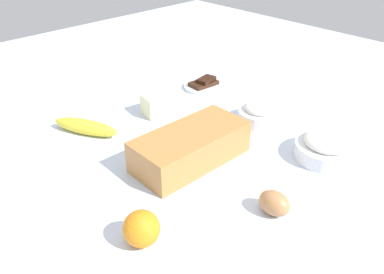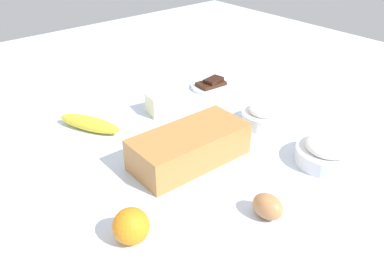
{
  "view_description": "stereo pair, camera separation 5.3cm",
  "coord_description": "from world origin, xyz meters",
  "px_view_note": "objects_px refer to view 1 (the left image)",
  "views": [
    {
      "loc": [
        -0.58,
        -0.6,
        0.54
      ],
      "look_at": [
        0.0,
        0.0,
        0.04
      ],
      "focal_mm": 37.19,
      "sensor_mm": 36.0,
      "label": 1
    },
    {
      "loc": [
        -0.54,
        -0.63,
        0.54
      ],
      "look_at": [
        0.0,
        0.0,
        0.04
      ],
      "focal_mm": 37.19,
      "sensor_mm": 36.0,
      "label": 2
    }
  ],
  "objects_px": {
    "loaf_pan": "(191,146)",
    "flour_bowl": "(326,147)",
    "banana": "(86,127)",
    "butter_block": "(159,104)",
    "chocolate_plate": "(204,85)",
    "egg_near_butter": "(274,203)",
    "orange_fruit": "(141,229)",
    "sugar_bowl": "(260,113)"
  },
  "relations": [
    {
      "from": "loaf_pan",
      "to": "flour_bowl",
      "type": "relative_size",
      "value": 1.89
    },
    {
      "from": "banana",
      "to": "butter_block",
      "type": "distance_m",
      "value": 0.22
    },
    {
      "from": "chocolate_plate",
      "to": "egg_near_butter",
      "type": "bearing_deg",
      "value": -122.49
    },
    {
      "from": "flour_bowl",
      "to": "orange_fruit",
      "type": "relative_size",
      "value": 2.18
    },
    {
      "from": "sugar_bowl",
      "to": "banana",
      "type": "bearing_deg",
      "value": 143.64
    },
    {
      "from": "loaf_pan",
      "to": "butter_block",
      "type": "relative_size",
      "value": 3.14
    },
    {
      "from": "flour_bowl",
      "to": "chocolate_plate",
      "type": "xyz_separation_m",
      "value": [
        0.08,
        0.49,
        -0.02
      ]
    },
    {
      "from": "flour_bowl",
      "to": "butter_block",
      "type": "distance_m",
      "value": 0.48
    },
    {
      "from": "sugar_bowl",
      "to": "butter_block",
      "type": "relative_size",
      "value": 1.39
    },
    {
      "from": "flour_bowl",
      "to": "orange_fruit",
      "type": "height_order",
      "value": "orange_fruit"
    },
    {
      "from": "butter_block",
      "to": "chocolate_plate",
      "type": "height_order",
      "value": "butter_block"
    },
    {
      "from": "banana",
      "to": "butter_block",
      "type": "relative_size",
      "value": 2.11
    },
    {
      "from": "sugar_bowl",
      "to": "butter_block",
      "type": "bearing_deg",
      "value": 125.45
    },
    {
      "from": "flour_bowl",
      "to": "banana",
      "type": "xyz_separation_m",
      "value": [
        -0.36,
        0.5,
        -0.01
      ]
    },
    {
      "from": "flour_bowl",
      "to": "orange_fruit",
      "type": "distance_m",
      "value": 0.5
    },
    {
      "from": "sugar_bowl",
      "to": "orange_fruit",
      "type": "distance_m",
      "value": 0.54
    },
    {
      "from": "loaf_pan",
      "to": "egg_near_butter",
      "type": "xyz_separation_m",
      "value": [
        -0.01,
        -0.25,
        -0.02
      ]
    },
    {
      "from": "flour_bowl",
      "to": "banana",
      "type": "distance_m",
      "value": 0.62
    },
    {
      "from": "flour_bowl",
      "to": "egg_near_butter",
      "type": "relative_size",
      "value": 2.25
    },
    {
      "from": "flour_bowl",
      "to": "orange_fruit",
      "type": "xyz_separation_m",
      "value": [
        -0.49,
        0.09,
        0.0
      ]
    },
    {
      "from": "flour_bowl",
      "to": "sugar_bowl",
      "type": "xyz_separation_m",
      "value": [
        0.03,
        0.22,
        -0.0
      ]
    },
    {
      "from": "loaf_pan",
      "to": "flour_bowl",
      "type": "height_order",
      "value": "loaf_pan"
    },
    {
      "from": "egg_near_butter",
      "to": "chocolate_plate",
      "type": "bearing_deg",
      "value": 57.51
    },
    {
      "from": "loaf_pan",
      "to": "orange_fruit",
      "type": "bearing_deg",
      "value": -150.96
    },
    {
      "from": "loaf_pan",
      "to": "orange_fruit",
      "type": "height_order",
      "value": "loaf_pan"
    },
    {
      "from": "sugar_bowl",
      "to": "egg_near_butter",
      "type": "height_order",
      "value": "sugar_bowl"
    },
    {
      "from": "chocolate_plate",
      "to": "butter_block",
      "type": "bearing_deg",
      "value": -170.81
    },
    {
      "from": "loaf_pan",
      "to": "banana",
      "type": "bearing_deg",
      "value": 112.49
    },
    {
      "from": "banana",
      "to": "flour_bowl",
      "type": "bearing_deg",
      "value": -54.66
    },
    {
      "from": "flour_bowl",
      "to": "butter_block",
      "type": "bearing_deg",
      "value": 107.17
    },
    {
      "from": "loaf_pan",
      "to": "sugar_bowl",
      "type": "bearing_deg",
      "value": 2.2
    },
    {
      "from": "loaf_pan",
      "to": "egg_near_butter",
      "type": "bearing_deg",
      "value": -90.45
    },
    {
      "from": "egg_near_butter",
      "to": "flour_bowl",
      "type": "bearing_deg",
      "value": 7.19
    },
    {
      "from": "loaf_pan",
      "to": "butter_block",
      "type": "height_order",
      "value": "loaf_pan"
    },
    {
      "from": "egg_near_butter",
      "to": "sugar_bowl",
      "type": "bearing_deg",
      "value": 41.87
    },
    {
      "from": "egg_near_butter",
      "to": "chocolate_plate",
      "type": "height_order",
      "value": "egg_near_butter"
    },
    {
      "from": "banana",
      "to": "egg_near_butter",
      "type": "relative_size",
      "value": 2.85
    },
    {
      "from": "banana",
      "to": "butter_block",
      "type": "height_order",
      "value": "butter_block"
    },
    {
      "from": "loaf_pan",
      "to": "chocolate_plate",
      "type": "relative_size",
      "value": 2.18
    },
    {
      "from": "loaf_pan",
      "to": "orange_fruit",
      "type": "distance_m",
      "value": 0.28
    },
    {
      "from": "flour_bowl",
      "to": "egg_near_butter",
      "type": "distance_m",
      "value": 0.25
    },
    {
      "from": "loaf_pan",
      "to": "egg_near_butter",
      "type": "height_order",
      "value": "loaf_pan"
    }
  ]
}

